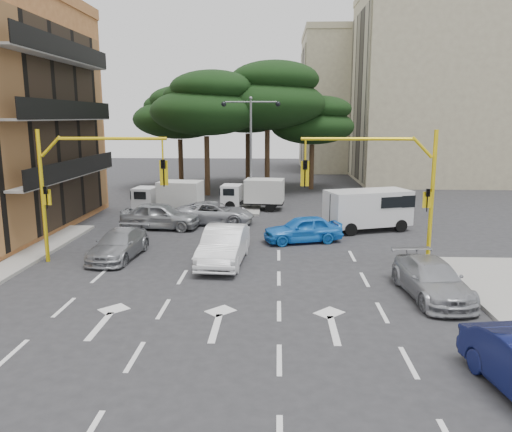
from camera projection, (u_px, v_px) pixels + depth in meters
The scene contains 21 objects.
ground at pixel (230, 278), 20.58m from camera, with size 120.00×120.00×0.00m, color #28282B.
median_strip at pixel (251, 207), 36.25m from camera, with size 1.40×6.00×0.15m, color gray.
apartment_beige_near at pixel (461, 88), 49.26m from camera, with size 20.20×12.15×18.70m.
apartment_beige_far at pixel (368, 102), 61.51m from camera, with size 16.20×12.15×16.70m.
pine_left_near at pixel (207, 103), 40.77m from camera, with size 9.15×9.15×10.23m.
pine_center at pixel (268, 96), 42.39m from camera, with size 9.98×9.98×11.16m.
pine_left_far at pixel (180, 112), 44.96m from camera, with size 8.32×8.32×9.30m.
pine_right at pixel (313, 120), 44.58m from camera, with size 7.49×7.49×8.37m.
pine_back at pixel (248, 105), 47.51m from camera, with size 9.15×9.15×10.23m.
signal_mast_right at pixel (391, 179), 21.49m from camera, with size 5.79×0.37×6.00m.
signal_mast_left at pixel (81, 178), 22.06m from camera, with size 5.79×0.37×6.00m.
street_lamp_center at pixel (251, 133), 35.20m from camera, with size 4.16×0.36×7.77m.
car_white_hatch at pixel (224, 245), 22.51m from camera, with size 1.75×5.03×1.66m, color white.
car_blue_compact at pixel (303, 229), 26.32m from camera, with size 1.67×4.15×1.41m, color blue.
car_silver_wagon at pixel (119, 244), 23.38m from camera, with size 1.82×4.47×1.30m, color #919398.
car_silver_cross_a at pixel (214, 213), 30.85m from camera, with size 2.26×4.91×1.36m, color #AFB1B8.
car_silver_cross_b at pixel (160, 216), 29.46m from camera, with size 1.86×4.63×1.58m, color #989BA0.
car_silver_parked at pixel (432, 279), 18.29m from camera, with size 1.90×4.66×1.35m, color #98999F.
van_white at pixel (368, 210), 29.01m from camera, with size 2.17×4.81×2.40m, color silver, non-canonical shape.
box_truck_a at pixel (169, 198), 33.73m from camera, with size 1.95×4.65×2.29m, color silver, non-canonical shape.
box_truck_b at pixel (253, 194), 35.53m from camera, with size 1.88×4.48×2.20m, color white, non-canonical shape.
Camera 1 is at (1.91, -19.62, 6.53)m, focal length 35.00 mm.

